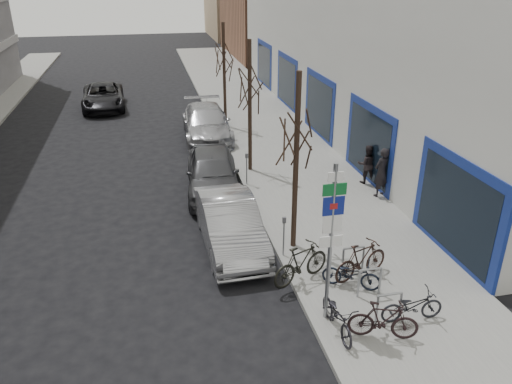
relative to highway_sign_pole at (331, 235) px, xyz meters
name	(u,v)px	position (x,y,z in m)	size (l,w,h in m)	color
ground	(229,336)	(-2.40, 0.01, -2.46)	(120.00, 120.00, 0.00)	black
sidewalk_east	(293,167)	(2.10, 10.01, -2.38)	(5.00, 70.00, 0.15)	slate
commercial_building	(484,27)	(14.60, 16.01, 2.54)	(20.00, 32.00, 10.00)	#B7B7B2
brick_building_far	(292,12)	(10.60, 40.01, 1.54)	(12.00, 14.00, 8.00)	brown
highway_sign_pole	(331,235)	(0.00, 0.00, 0.00)	(0.55, 0.10, 4.20)	gray
bike_rack	(370,279)	(1.40, 0.61, -1.80)	(0.66, 2.26, 0.83)	gray
tree_near	(297,122)	(0.20, 3.51, 1.65)	(1.80, 1.80, 5.50)	black
tree_mid	(250,76)	(0.20, 10.01, 1.65)	(1.80, 1.80, 5.50)	black
tree_far	(224,51)	(0.20, 16.51, 1.65)	(1.80, 1.80, 5.50)	black
meter_front	(284,233)	(-0.25, 3.01, -1.54)	(0.10, 0.08, 1.27)	gray
meter_mid	(247,166)	(-0.25, 8.51, -1.54)	(0.10, 0.08, 1.27)	gray
meter_back	(224,126)	(-0.25, 14.01, -1.54)	(0.10, 0.08, 1.27)	gray
bike_near_left	(338,314)	(0.08, -0.55, -1.80)	(0.50, 1.67, 1.02)	black
bike_near_right	(383,320)	(1.02, -0.98, -1.81)	(0.49, 1.63, 0.99)	black
bike_mid_curb	(352,272)	(1.08, 1.06, -1.83)	(0.47, 1.57, 0.96)	black
bike_mid_inner	(301,263)	(-0.15, 1.62, -1.73)	(0.56, 1.90, 1.15)	black
bike_far_curb	(412,303)	(1.99, -0.54, -1.83)	(0.47, 1.57, 0.96)	black
bike_far_inner	(361,260)	(1.52, 1.45, -1.75)	(0.54, 1.83, 1.11)	black
parked_car_front	(230,224)	(-1.66, 4.14, -1.68)	(1.64, 4.72, 1.55)	#A1A2A6
parked_car_mid	(212,172)	(-1.62, 8.36, -1.63)	(1.96, 4.86, 1.66)	#444448
parked_car_back	(207,123)	(-1.00, 14.99, -1.64)	(2.29, 5.62, 1.63)	#A4A5A9
lane_car	(103,96)	(-6.46, 22.35, -1.72)	(2.45, 5.30, 1.47)	black
pedestrian_near	(382,172)	(4.40, 6.35, -1.37)	(0.69, 0.45, 1.88)	black
pedestrian_far	(367,164)	(4.40, 7.63, -1.52)	(0.58, 0.40, 1.58)	black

